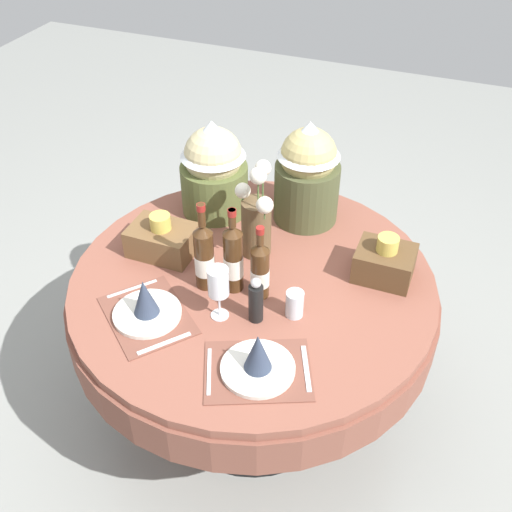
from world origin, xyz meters
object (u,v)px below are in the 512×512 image
object	(u,v)px
wine_bottle_centre	(233,258)
wine_glass_left	(218,283)
woven_basket_side_left	(162,239)
pepper_mill	(256,301)
woven_basket_side_right	(385,262)
tumbler_near_left	(295,304)
place_setting_left	(146,306)
wine_bottle_left	(260,270)
place_setting_right	(258,361)
gift_tub_back_centre	(308,169)
gift_tub_back_left	(214,165)
wine_bottle_rear	(204,256)
dining_table	(253,303)
flower_vase	(257,218)

from	to	relation	value
wine_bottle_centre	wine_glass_left	size ratio (longest dim) A/B	1.65
wine_glass_left	woven_basket_side_left	size ratio (longest dim) A/B	0.84
wine_bottle_centre	pepper_mill	xyz separation A→B (m)	(0.13, -0.12, -0.05)
woven_basket_side_left	woven_basket_side_right	distance (m)	0.86
woven_basket_side_right	wine_glass_left	bearing A→B (deg)	-139.24
pepper_mill	tumbler_near_left	bearing A→B (deg)	30.43
place_setting_left	wine_bottle_left	bearing A→B (deg)	37.15
wine_bottle_left	place_setting_left	bearing A→B (deg)	-142.85
place_setting_right	wine_bottle_left	distance (m)	0.37
gift_tub_back_centre	place_setting_right	bearing A→B (deg)	-82.11
gift_tub_back_centre	woven_basket_side_left	bearing A→B (deg)	-136.11
wine_bottle_centre	wine_glass_left	world-z (taller)	wine_bottle_centre
gift_tub_back_left	woven_basket_side_left	world-z (taller)	gift_tub_back_left
wine_bottle_left	wine_bottle_centre	size ratio (longest dim) A/B	0.87
wine_bottle_rear	woven_basket_side_right	bearing A→B (deg)	25.74
wine_bottle_rear	wine_bottle_centre	bearing A→B (deg)	13.23
woven_basket_side_left	woven_basket_side_right	world-z (taller)	woven_basket_side_right
dining_table	gift_tub_back_left	xyz separation A→B (m)	(-0.32, 0.37, 0.35)
pepper_mill	gift_tub_back_left	distance (m)	0.71
wine_bottle_rear	tumbler_near_left	bearing A→B (deg)	-4.81
wine_bottle_rear	gift_tub_back_left	world-z (taller)	gift_tub_back_left
gift_tub_back_left	woven_basket_side_right	size ratio (longest dim) A/B	1.97
wine_bottle_centre	tumbler_near_left	size ratio (longest dim) A/B	3.45
gift_tub_back_left	flower_vase	bearing A→B (deg)	-38.51
place_setting_left	wine_bottle_centre	world-z (taller)	wine_bottle_centre
dining_table	gift_tub_back_left	world-z (taller)	gift_tub_back_left
wine_bottle_centre	pepper_mill	bearing A→B (deg)	-42.44
wine_glass_left	place_setting_right	bearing A→B (deg)	-40.82
wine_glass_left	woven_basket_side_right	bearing A→B (deg)	40.76
place_setting_left	woven_basket_side_left	bearing A→B (deg)	109.00
wine_bottle_centre	wine_bottle_rear	bearing A→B (deg)	-166.77
wine_glass_left	wine_bottle_rear	bearing A→B (deg)	131.19
woven_basket_side_left	gift_tub_back_left	bearing A→B (deg)	78.80
flower_vase	wine_bottle_rear	bearing A→B (deg)	-113.54
pepper_mill	gift_tub_back_centre	bearing A→B (deg)	92.50
place_setting_left	wine_bottle_rear	size ratio (longest dim) A/B	1.19
flower_vase	wine_bottle_centre	bearing A→B (deg)	-90.89
pepper_mill	flower_vase	bearing A→B (deg)	110.94
dining_table	tumbler_near_left	world-z (taller)	tumbler_near_left
place_setting_left	flower_vase	xyz separation A→B (m)	(0.23, 0.47, 0.12)
pepper_mill	wine_bottle_left	bearing A→B (deg)	104.84
gift_tub_back_left	gift_tub_back_centre	bearing A→B (deg)	12.45
flower_vase	woven_basket_side_right	world-z (taller)	flower_vase
place_setting_left	pepper_mill	world-z (taller)	pepper_mill
dining_table	gift_tub_back_left	bearing A→B (deg)	130.99
wine_bottle_left	dining_table	bearing A→B (deg)	127.49
woven_basket_side_left	woven_basket_side_right	xyz separation A→B (m)	(0.84, 0.17, 0.00)
pepper_mill	woven_basket_side_left	world-z (taller)	pepper_mill
place_setting_right	wine_bottle_left	xyz separation A→B (m)	(-0.12, 0.34, 0.07)
wine_glass_left	dining_table	bearing A→B (deg)	81.66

